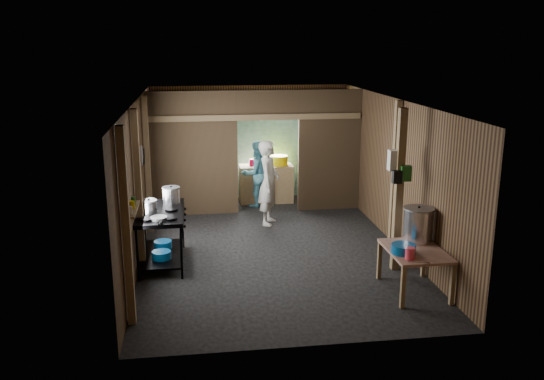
{
  "coord_description": "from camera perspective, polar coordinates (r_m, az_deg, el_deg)",
  "views": [
    {
      "loc": [
        -1.3,
        -9.61,
        3.58
      ],
      "look_at": [
        0.0,
        -0.2,
        1.1
      ],
      "focal_mm": 37.84,
      "sensor_mm": 36.0,
      "label": 1
    }
  ],
  "objects": [
    {
      "name": "prep_table",
      "position": [
        8.71,
        13.96,
        -7.78
      ],
      "size": [
        0.8,
        1.09,
        0.65
      ],
      "primitive_type": null,
      "color": "tan",
      "rests_on": "floor"
    },
    {
      "name": "stock_pot",
      "position": [
        8.9,
        14.32,
        -3.39
      ],
      "size": [
        0.58,
        0.58,
        0.54
      ],
      "primitive_type": null,
      "rotation": [
        0.0,
        0.0,
        0.3
      ],
      "color": "silver",
      "rests_on": "prep_table"
    },
    {
      "name": "wall_left",
      "position": [
        9.92,
        -13.15,
        0.96
      ],
      "size": [
        0.0,
        7.0,
        2.6
      ],
      "primitive_type": "cube",
      "color": "brown",
      "rests_on": "ground"
    },
    {
      "name": "pink_bucket",
      "position": [
        8.2,
        13.57,
        -6.15
      ],
      "size": [
        0.14,
        0.14,
        0.16
      ],
      "primitive_type": "cylinder",
      "rotation": [
        0.0,
        0.0,
        0.03
      ],
      "color": "#EF3E56",
      "rests_on": "prep_table"
    },
    {
      "name": "pan_lid_big",
      "position": [
        10.23,
        -12.85,
        3.39
      ],
      "size": [
        0.03,
        0.34,
        0.34
      ],
      "primitive_type": "cylinder",
      "rotation": [
        0.0,
        1.57,
        0.0
      ],
      "color": "gray",
      "rests_on": "wall_left"
    },
    {
      "name": "stove_pot_med",
      "position": [
        9.39,
        -12.15,
        -1.67
      ],
      "size": [
        0.31,
        0.31,
        0.23
      ],
      "primitive_type": null,
      "rotation": [
        0.0,
        0.0,
        -0.2
      ],
      "color": "silver",
      "rests_on": "gas_range"
    },
    {
      "name": "post_left_c",
      "position": [
        11.08,
        -12.27,
        2.42
      ],
      "size": [
        0.1,
        0.12,
        2.6
      ],
      "primitive_type": "cube",
      "color": "#887052",
      "rests_on": "floor"
    },
    {
      "name": "turquoise_panel",
      "position": [
        13.32,
        -2.16,
        4.55
      ],
      "size": [
        4.4,
        0.06,
        2.5
      ],
      "primitive_type": "cube",
      "color": "#90CBC7",
      "rests_on": "wall_back"
    },
    {
      "name": "stove_pot_large",
      "position": [
        9.84,
        -9.99,
        -0.57
      ],
      "size": [
        0.32,
        0.32,
        0.31
      ],
      "primitive_type": null,
      "rotation": [
        0.0,
        0.0,
        -0.07
      ],
      "color": "silver",
      "rests_on": "gas_range"
    },
    {
      "name": "partition_left",
      "position": [
        12.02,
        -7.87,
        3.57
      ],
      "size": [
        1.85,
        0.1,
        2.6
      ],
      "primitive_type": "cube",
      "color": "#453320",
      "rests_on": "floor"
    },
    {
      "name": "wall_shelf",
      "position": [
        7.86,
        -13.76,
        -1.89
      ],
      "size": [
        0.14,
        0.8,
        0.03
      ],
      "primitive_type": "cube",
      "color": "#887052",
      "rests_on": "wall_left"
    },
    {
      "name": "back_counter",
      "position": [
        13.04,
        -0.6,
        0.64
      ],
      "size": [
        1.2,
        0.5,
        0.85
      ],
      "primitive_type": "cube",
      "color": "#887052",
      "rests_on": "floor"
    },
    {
      "name": "red_cup",
      "position": [
        12.9,
        -1.99,
        2.76
      ],
      "size": [
        0.13,
        0.13,
        0.15
      ],
      "primitive_type": "cylinder",
      "color": "#B30023",
      "rests_on": "back_counter"
    },
    {
      "name": "cook",
      "position": [
        11.37,
        -0.32,
        0.73
      ],
      "size": [
        0.58,
        0.72,
        1.69
      ],
      "primitive_type": "imported",
      "rotation": [
        0.0,
        0.0,
        1.24
      ],
      "color": "beige",
      "rests_on": "floor"
    },
    {
      "name": "bag_black",
      "position": [
        9.02,
        12.33,
        1.28
      ],
      "size": [
        0.14,
        0.1,
        0.2
      ],
      "primitive_type": "cube",
      "color": "black",
      "rests_on": "post_free"
    },
    {
      "name": "blue_tub_front",
      "position": [
        9.44,
        -10.94,
        -6.36
      ],
      "size": [
        0.31,
        0.31,
        0.13
      ],
      "primitive_type": "cylinder",
      "color": "#0E5699",
      "rests_on": "gas_range"
    },
    {
      "name": "partition_right",
      "position": [
        12.36,
        5.72,
        3.93
      ],
      "size": [
        1.35,
        0.1,
        2.6
      ],
      "primitive_type": "cube",
      "color": "#453320",
      "rests_on": "floor"
    },
    {
      "name": "wall_back",
      "position": [
        13.37,
        -2.19,
        4.8
      ],
      "size": [
        4.5,
        0.0,
        2.6
      ],
      "primitive_type": "cube",
      "color": "brown",
      "rests_on": "ground"
    },
    {
      "name": "post_free",
      "position": [
        9.17,
        12.49,
        -0.11
      ],
      "size": [
        0.12,
        0.12,
        2.6
      ],
      "primitive_type": "cube",
      "color": "#887052",
      "rests_on": "floor"
    },
    {
      "name": "knife",
      "position": [
        8.13,
        14.41,
        -6.96
      ],
      "size": [
        0.29,
        0.14,
        0.01
      ],
      "primitive_type": "cube",
      "rotation": [
        0.0,
        0.0,
        -0.37
      ],
      "color": "silver",
      "rests_on": "prep_table"
    },
    {
      "name": "yellow_tub",
      "position": [
        12.97,
        0.71,
        2.97
      ],
      "size": [
        0.39,
        0.39,
        0.22
      ],
      "primitive_type": "cylinder",
      "color": "#DEBD03",
      "rests_on": "back_counter"
    },
    {
      "name": "wall_front",
      "position": [
        6.65,
        3.93,
        -5.46
      ],
      "size": [
        4.5,
        0.0,
        2.6
      ],
      "primitive_type": "cube",
      "color": "brown",
      "rests_on": "ground"
    },
    {
      "name": "wash_basin",
      "position": [
        8.4,
        12.95,
        -5.72
      ],
      "size": [
        0.36,
        0.36,
        0.13
      ],
      "primitive_type": "cylinder",
      "rotation": [
        0.0,
        0.0,
        0.03
      ],
      "color": "#0E5699",
      "rests_on": "prep_table"
    },
    {
      "name": "frying_pan",
      "position": [
        9.02,
        -11.21,
        -2.76
      ],
      "size": [
        0.34,
        0.52,
        0.06
      ],
      "primitive_type": null,
      "rotation": [
        0.0,
        0.0,
        -0.16
      ],
      "color": "gray",
      "rests_on": "gas_range"
    },
    {
      "name": "floor",
      "position": [
        10.33,
        -0.15,
        -5.63
      ],
      "size": [
        4.5,
        7.0,
        0.0
      ],
      "primitive_type": "cube",
      "color": "#2A2929",
      "rests_on": "ground"
    },
    {
      "name": "partition_header",
      "position": [
        11.98,
        -0.4,
        8.5
      ],
      "size": [
        1.3,
        0.1,
        0.6
      ],
      "primitive_type": "cube",
      "color": "#453320",
      "rests_on": "wall_back"
    },
    {
      "name": "blue_tub_back",
      "position": [
        9.92,
        -10.8,
        -5.34
      ],
      "size": [
        0.3,
        0.3,
        0.12
      ],
      "primitive_type": "cylinder",
      "color": "#0E5699",
      "rests_on": "gas_range"
    },
    {
      "name": "gas_range",
      "position": [
        9.61,
        -10.93,
        -4.64
      ],
      "size": [
        0.79,
        1.53,
        0.9
      ],
      "primitive_type": null,
      "color": "black",
      "rests_on": "floor"
    },
    {
      "name": "ceiling",
      "position": [
        9.74,
        -0.16,
        8.86
      ],
      "size": [
        4.5,
        7.0,
        0.0
      ],
      "primitive_type": "cube",
      "color": "#47433F",
      "rests_on": "ground"
    },
    {
      "name": "cross_beam",
      "position": [
        11.93,
        -1.56,
        7.26
      ],
      "size": [
        4.4,
        0.12,
        0.12
      ],
      "primitive_type": "cube",
      "color": "#887052",
      "rests_on": "wall_left"
    },
    {
      "name": "jar_yellow",
      "position": [
        7.84,
        -13.79,
        -1.44
      ],
      "size": [
        0.08,
        0.08,
        0.1
      ],
      "primitive_type": "cylinder",
      "color": "#DEBD03",
      "rests_on": "wall_shelf"
    },
    {
      "name": "pan_lid_small",
      "position": [
        10.64,
        -12.65,
        3.28
      ],
      "size": [
        0.03,
        0.3,
        0.3
      ],
      "primitive_type": "cylinder",
      "rotation": [
        0.0,
        1.57,
        0.0
      ],
      "color": "black",
      "rests_on": "wall_left"
    },
    {
      "name": "wall_right",
      "position": [
        10.49,
        12.12,
        1.76
      ],
      "size": [
        0.0,
        7.0,
        2.6
      ],
      "primitive_type": "cube",
      "color": "brown",
      "rests_on": "ground"
    },
    {
      "name": "post_right",
      "position": [
        10.29,
        12.12,
        1.5
      ],
      "size": [
        0.1,
        0.12,
        2.6
      ],
      "primitive_type": "cube",
      "color": "#887052",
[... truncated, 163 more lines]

